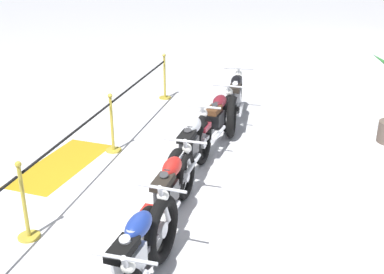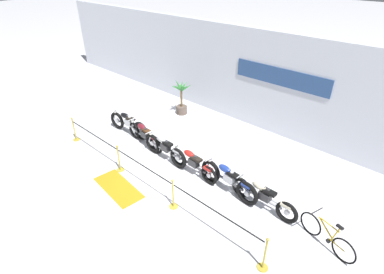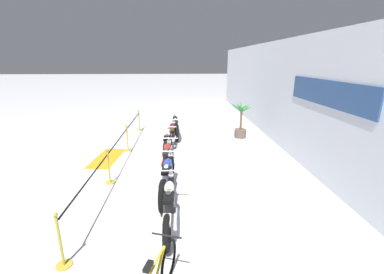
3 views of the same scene
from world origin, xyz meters
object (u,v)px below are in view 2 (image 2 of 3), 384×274
Objects in this scene: motorcycle_silver_2 at (165,148)px; stanchion_far_left at (118,154)px; motorcycle_black_0 at (128,124)px; motorcycle_blue_4 at (228,179)px; potted_palm_left_of_row at (181,98)px; stanchion_far_right at (264,258)px; motorcycle_cream_5 at (263,196)px; bicycle at (327,236)px; motorcycle_red_3 at (193,163)px; floor_banner at (118,188)px; motorcycle_maroon_1 at (145,135)px; stanchion_mid_right at (173,198)px; stanchion_mid_left at (119,162)px.

motorcycle_silver_2 is 1.72m from stanchion_far_left.
motorcycle_black_0 is 5.41m from motorcycle_blue_4.
stanchion_far_right is (7.46, -4.79, -0.45)m from potted_palm_left_of_row.
motorcycle_blue_4 is at bearing -175.58° from motorcycle_cream_5.
potted_palm_left_of_row is (-6.33, 3.00, 0.36)m from motorcycle_cream_5.
motorcycle_blue_4 is 1.43× the size of bicycle.
motorcycle_cream_5 is at bearing 20.80° from stanchion_far_left.
motorcycle_silver_2 is 5.41m from stanchion_far_right.
motorcycle_silver_2 is at bearing -177.70° from motorcycle_red_3.
motorcycle_black_0 is 1.15× the size of floor_banner.
motorcycle_blue_4 reaches higher than motorcycle_maroon_1.
motorcycle_maroon_1 is 0.25× the size of stanchion_far_left.
motorcycle_maroon_1 is at bearing 165.31° from stanchion_far_right.
potted_palm_left_of_row reaches higher than floor_banner.
floor_banner is at bearing -162.60° from stanchion_mid_right.
stanchion_mid_left is at bearing -141.47° from motorcycle_red_3.
stanchion_mid_right reaches higher than motorcycle_black_0.
motorcycle_maroon_1 is 7.36m from bicycle.
motorcycle_maroon_1 is 4.17m from motorcycle_blue_4.
motorcycle_maroon_1 is 5.39m from motorcycle_cream_5.
motorcycle_maroon_1 reaches higher than motorcycle_red_3.
bicycle is at bearing 22.97° from stanchion_mid_right.
stanchion_mid_right is at bearing 180.00° from stanchion_far_right.
motorcycle_silver_2 is 1.31× the size of potted_palm_left_of_row.
motorcycle_blue_4 is 3.90m from stanchion_mid_left.
potted_palm_left_of_row reaches higher than motorcycle_red_3.
motorcycle_blue_4 is 1.22m from motorcycle_cream_5.
potted_palm_left_of_row is 8.88m from stanchion_far_right.
stanchion_far_right is (3.82, -1.62, -0.11)m from motorcycle_red_3.
stanchion_far_right is at bearing -0.00° from stanchion_far_left.
stanchion_far_right is at bearing -16.83° from motorcycle_silver_2.
motorcycle_black_0 is at bearing -95.71° from potted_palm_left_of_row.
motorcycle_silver_2 is 2.83m from motorcycle_blue_4.
motorcycle_red_3 is 2.60m from stanchion_far_left.
stanchion_far_right is at bearing -32.70° from potted_palm_left_of_row.
stanchion_mid_right is 1.00× the size of stanchion_far_right.
motorcycle_blue_4 is 0.26× the size of stanchion_far_left.
stanchion_far_right reaches higher than floor_banner.
motorcycle_cream_5 is (4.05, 0.22, -0.03)m from motorcycle_silver_2.
motorcycle_red_3 is 1.77m from stanchion_mid_right.
stanchion_mid_right reaches higher than motorcycle_maroon_1.
bicycle is at bearing -20.52° from potted_palm_left_of_row.
motorcycle_red_3 is at bearing 38.53° from stanchion_mid_left.
stanchion_mid_left is (-6.70, -1.68, -0.01)m from bicycle.
motorcycle_blue_4 is at bearing 2.57° from motorcycle_silver_2.
stanchion_mid_right is at bearing -138.15° from motorcycle_cream_5.
motorcycle_maroon_1 is at bearing 111.75° from stanchion_far_left.
stanchion_far_left and stanchion_far_right have the same top height.
stanchion_far_right is at bearing 0.00° from stanchion_mid_left.
motorcycle_black_0 reaches higher than motorcycle_silver_2.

